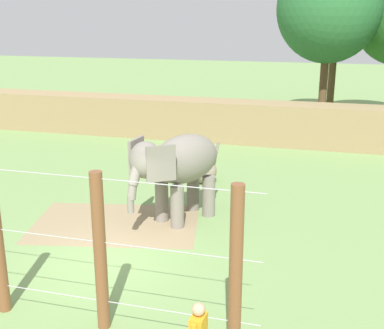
{
  "coord_description": "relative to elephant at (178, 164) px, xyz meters",
  "views": [
    {
      "loc": [
        5.25,
        -10.8,
        6.17
      ],
      "look_at": [
        1.02,
        4.57,
        1.4
      ],
      "focal_mm": 46.7,
      "sensor_mm": 36.0,
      "label": 1
    }
  ],
  "objects": [
    {
      "name": "tree_far_left",
      "position": [
        4.35,
        18.53,
        4.11
      ],
      "size": [
        4.04,
        4.04,
        8.1
      ],
      "color": "brown",
      "rests_on": "ground"
    },
    {
      "name": "tree_right_of_centre",
      "position": [
        3.91,
        15.17,
        4.71
      ],
      "size": [
        5.6,
        5.6,
        9.5
      ],
      "color": "brown",
      "rests_on": "ground"
    },
    {
      "name": "ground_plane",
      "position": [
        -1.0,
        -3.09,
        -1.82
      ],
      "size": [
        120.0,
        120.0,
        0.0
      ],
      "primitive_type": "plane",
      "color": "#759956"
    },
    {
      "name": "embankment_wall",
      "position": [
        -1.0,
        10.67,
        -0.8
      ],
      "size": [
        36.0,
        1.8,
        2.04
      ],
      "primitive_type": "cube",
      "color": "#997F56",
      "rests_on": "ground"
    },
    {
      "name": "elephant",
      "position": [
        0.0,
        0.0,
        0.0
      ],
      "size": [
        2.67,
        3.35,
        2.76
      ],
      "color": "gray",
      "rests_on": "ground"
    },
    {
      "name": "cable_fence",
      "position": [
        -1.02,
        -5.77,
        -0.14
      ],
      "size": [
        8.7,
        0.25,
        3.36
      ],
      "color": "brown",
      "rests_on": "ground"
    },
    {
      "name": "enrichment_ball",
      "position": [
        -0.11,
        3.73,
        -1.35
      ],
      "size": [
        0.95,
        0.95,
        0.95
      ],
      "primitive_type": "sphere",
      "color": "gray",
      "rests_on": "ground"
    },
    {
      "name": "dirt_patch",
      "position": [
        -1.81,
        -0.79,
        -1.82
      ],
      "size": [
        5.59,
        4.24,
        0.01
      ],
      "primitive_type": "cube",
      "rotation": [
        0.0,
        0.0,
        0.21
      ],
      "color": "#937F5B",
      "rests_on": "ground"
    }
  ]
}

